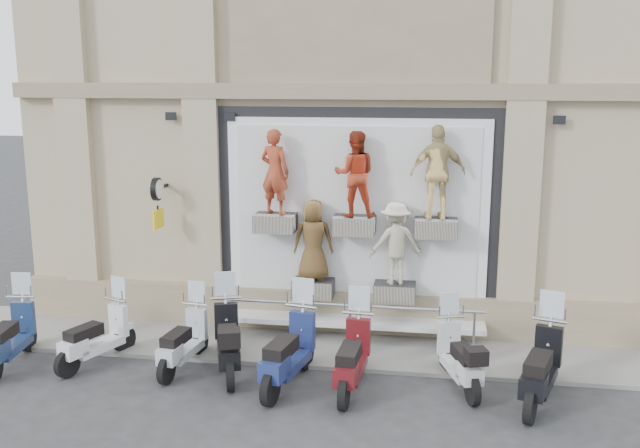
# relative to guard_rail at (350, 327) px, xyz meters

# --- Properties ---
(ground) EXTENTS (90.00, 90.00, 0.00)m
(ground) POSITION_rel_guard_rail_xyz_m (0.00, -2.00, -0.47)
(ground) COLOR #2D2D2F
(ground) RESTS_ON ground
(sidewalk) EXTENTS (16.00, 2.20, 0.08)m
(sidewalk) POSITION_rel_guard_rail_xyz_m (0.00, 0.10, -0.43)
(sidewalk) COLOR gray
(sidewalk) RESTS_ON ground
(building) EXTENTS (14.00, 8.60, 12.00)m
(building) POSITION_rel_guard_rail_xyz_m (0.00, 5.00, 5.54)
(building) COLOR tan
(building) RESTS_ON ground
(shop_vitrine) EXTENTS (5.60, 0.88, 4.30)m
(shop_vitrine) POSITION_rel_guard_rail_xyz_m (0.10, 0.75, 1.94)
(shop_vitrine) COLOR black
(shop_vitrine) RESTS_ON ground
(guard_rail) EXTENTS (5.06, 0.10, 0.93)m
(guard_rail) POSITION_rel_guard_rail_xyz_m (0.00, 0.00, 0.00)
(guard_rail) COLOR #9EA0A5
(guard_rail) RESTS_ON ground
(clock_sign_bracket) EXTENTS (0.10, 0.80, 1.02)m
(clock_sign_bracket) POSITION_rel_guard_rail_xyz_m (-3.90, 0.47, 2.34)
(clock_sign_bracket) COLOR black
(clock_sign_bracket) RESTS_ON ground
(scooter_a) EXTENTS (0.81, 1.99, 1.57)m
(scooter_a) POSITION_rel_guard_rail_xyz_m (-5.95, -1.66, 0.32)
(scooter_a) COLOR navy
(scooter_a) RESTS_ON ground
(scooter_b) EXTENTS (1.17, 1.91, 1.50)m
(scooter_b) POSITION_rel_guard_rail_xyz_m (-4.46, -1.36, 0.28)
(scooter_b) COLOR silver
(scooter_b) RESTS_ON ground
(scooter_c) EXTENTS (0.75, 1.86, 1.46)m
(scooter_c) POSITION_rel_guard_rail_xyz_m (-2.83, -1.31, 0.27)
(scooter_c) COLOR #ABB3B9
(scooter_c) RESTS_ON ground
(scooter_d) EXTENTS (1.21, 2.13, 1.66)m
(scooter_d) POSITION_rel_guard_rail_xyz_m (-2.00, -1.34, 0.37)
(scooter_d) COLOR black
(scooter_d) RESTS_ON ground
(scooter_e) EXTENTS (1.00, 2.18, 1.71)m
(scooter_e) POSITION_rel_guard_rail_xyz_m (-0.84, -1.72, 0.39)
(scooter_e) COLOR navy
(scooter_e) RESTS_ON ground
(scooter_f) EXTENTS (0.70, 2.01, 1.61)m
(scooter_f) POSITION_rel_guard_rail_xyz_m (0.23, -1.71, 0.34)
(scooter_f) COLOR #500D12
(scooter_f) RESTS_ON ground
(scooter_g) EXTENTS (1.06, 1.90, 1.48)m
(scooter_g) POSITION_rel_guard_rail_xyz_m (1.99, -1.32, 0.28)
(scooter_g) COLOR #B5B9BD
(scooter_g) RESTS_ON ground
(scooter_h) EXTENTS (1.22, 2.16, 1.69)m
(scooter_h) POSITION_rel_guard_rail_xyz_m (3.25, -1.72, 0.38)
(scooter_h) COLOR black
(scooter_h) RESTS_ON ground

